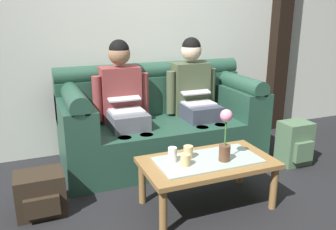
% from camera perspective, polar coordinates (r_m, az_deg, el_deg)
% --- Properties ---
extents(ground_plane, '(14.00, 14.00, 0.00)m').
position_cam_1_polar(ground_plane, '(2.77, 7.73, -15.77)').
color(ground_plane, black).
extents(back_wall_patterned, '(6.00, 0.12, 2.90)m').
position_cam_1_polar(back_wall_patterned, '(3.91, -4.23, 16.15)').
color(back_wall_patterned, silver).
rests_on(back_wall_patterned, ground_plane).
extents(timber_pillar, '(0.20, 0.20, 2.90)m').
position_cam_1_polar(timber_pillar, '(4.64, 17.96, 15.49)').
color(timber_pillar, black).
rests_on(timber_pillar, ground_plane).
extents(couch, '(1.98, 0.88, 0.96)m').
position_cam_1_polar(couch, '(3.58, -1.24, -1.35)').
color(couch, '#234738').
rests_on(couch, ground_plane).
extents(person_left, '(0.56, 0.67, 1.22)m').
position_cam_1_polar(person_left, '(3.39, -7.26, 2.46)').
color(person_left, '#595B66').
rests_on(person_left, ground_plane).
extents(person_right, '(0.56, 0.67, 1.22)m').
position_cam_1_polar(person_right, '(3.65, 4.33, 3.56)').
color(person_right, '#383D4C').
rests_on(person_right, ground_plane).
extents(coffee_table, '(1.01, 0.56, 0.39)m').
position_cam_1_polar(coffee_table, '(2.73, 6.46, -8.22)').
color(coffee_table, olive).
rests_on(coffee_table, ground_plane).
extents(flower_vase, '(0.09, 0.09, 0.40)m').
position_cam_1_polar(flower_vase, '(2.62, 9.31, -3.35)').
color(flower_vase, brown).
rests_on(flower_vase, coffee_table).
extents(cup_near_left, '(0.07, 0.07, 0.09)m').
position_cam_1_polar(cup_near_left, '(2.57, 2.84, -7.30)').
color(cup_near_left, '#DBB77A').
rests_on(cup_near_left, coffee_table).
extents(cup_near_right, '(0.07, 0.07, 0.11)m').
position_cam_1_polar(cup_near_right, '(2.62, 0.73, -6.48)').
color(cup_near_right, white).
rests_on(cup_near_right, coffee_table).
extents(cup_far_center, '(0.07, 0.07, 0.10)m').
position_cam_1_polar(cup_far_center, '(2.70, 3.30, -6.02)').
color(cup_far_center, '#DBB77A').
rests_on(cup_far_center, coffee_table).
extents(backpack_right, '(0.29, 0.27, 0.43)m').
position_cam_1_polar(backpack_right, '(3.71, 19.94, -4.38)').
color(backpack_right, '#4C6B4C').
rests_on(backpack_right, ground_plane).
extents(backpack_left, '(0.35, 0.32, 0.32)m').
position_cam_1_polar(backpack_left, '(2.86, -20.00, -11.94)').
color(backpack_left, '#2D2319').
rests_on(backpack_left, ground_plane).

